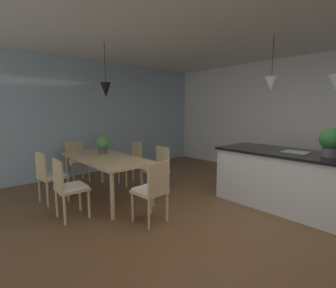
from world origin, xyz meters
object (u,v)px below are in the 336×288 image
(chair_near_right, at_px, (68,186))
(potted_plant_on_table, at_px, (103,144))
(chair_window_end, at_px, (77,160))
(potted_plant_on_island, at_px, (331,141))
(chair_far_left, at_px, (132,161))
(chair_near_left, at_px, (50,175))
(chair_kitchen_end, at_px, (152,189))
(dining_table, at_px, (106,161))
(kitchen_island, at_px, (294,180))
(chair_far_right, at_px, (157,168))

(chair_near_right, bearing_deg, potted_plant_on_table, 129.33)
(chair_window_end, bearing_deg, potted_plant_on_island, 24.99)
(chair_far_left, relative_size, potted_plant_on_island, 2.15)
(chair_near_left, distance_m, chair_kitchen_end, 1.91)
(dining_table, height_order, chair_window_end, chair_window_end)
(dining_table, bearing_deg, chair_window_end, -179.97)
(chair_kitchen_end, bearing_deg, potted_plant_on_island, 51.37)
(chair_window_end, bearing_deg, potted_plant_on_table, 7.70)
(potted_plant_on_island, bearing_deg, chair_window_end, -155.01)
(chair_near_left, xyz_separation_m, kitchen_island, (2.83, 2.75, -0.01))
(chair_far_left, bearing_deg, dining_table, -62.67)
(kitchen_island, bearing_deg, dining_table, -141.17)
(chair_far_right, xyz_separation_m, potted_plant_on_table, (-0.77, -0.68, 0.44))
(kitchen_island, relative_size, potted_plant_on_table, 7.10)
(chair_kitchen_end, height_order, kitchen_island, kitchen_island)
(dining_table, relative_size, potted_plant_on_table, 5.67)
(chair_near_left, relative_size, chair_far_left, 1.00)
(dining_table, bearing_deg, potted_plant_on_island, 34.20)
(potted_plant_on_table, bearing_deg, chair_near_right, -50.67)
(chair_near_left, xyz_separation_m, chair_kitchen_end, (1.73, 0.81, 0.00))
(kitchen_island, bearing_deg, chair_kitchen_end, -119.65)
(chair_far_left, height_order, kitchen_island, kitchen_island)
(potted_plant_on_island, distance_m, potted_plant_on_table, 3.69)
(dining_table, relative_size, potted_plant_on_island, 4.63)
(chair_kitchen_end, xyz_separation_m, kitchen_island, (1.10, 1.94, -0.01))
(chair_kitchen_end, distance_m, kitchen_island, 2.23)
(dining_table, bearing_deg, chair_near_right, -62.53)
(potted_plant_on_table, bearing_deg, chair_kitchen_end, -4.32)
(chair_far_left, bearing_deg, kitchen_island, 21.79)
(chair_near_right, bearing_deg, kitchen_island, 54.11)
(dining_table, height_order, chair_near_right, chair_near_right)
(chair_near_right, height_order, kitchen_island, kitchen_island)
(kitchen_island, height_order, potted_plant_on_table, potted_plant_on_table)
(chair_window_end, relative_size, chair_far_right, 1.00)
(kitchen_island, bearing_deg, chair_far_right, -150.32)
(dining_table, xyz_separation_m, chair_far_left, (-0.42, 0.81, -0.19))
(chair_kitchen_end, xyz_separation_m, chair_far_right, (-0.88, 0.81, 0.00))
(chair_near_left, bearing_deg, dining_table, 62.70)
(chair_near_left, distance_m, potted_plant_on_island, 4.32)
(chair_far_left, relative_size, chair_far_right, 1.00)
(chair_near_left, height_order, chair_near_right, same)
(chair_window_end, distance_m, chair_near_right, 1.91)
(chair_kitchen_end, relative_size, potted_plant_on_island, 2.15)
(chair_kitchen_end, bearing_deg, chair_near_left, -154.77)
(chair_window_end, height_order, potted_plant_on_table, potted_plant_on_table)
(chair_window_end, bearing_deg, dining_table, 0.03)
(chair_near_left, xyz_separation_m, chair_near_right, (0.84, -0.00, 0.00))
(kitchen_island, xyz_separation_m, potted_plant_on_table, (-2.76, -1.81, 0.45))
(chair_far_left, height_order, potted_plant_on_island, potted_plant_on_island)
(chair_window_end, distance_m, chair_far_right, 1.91)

